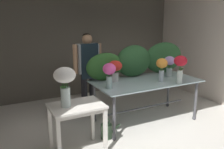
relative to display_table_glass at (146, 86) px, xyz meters
The scene contains 14 objects.
ground_plane 0.85m from the display_table_glass, 137.05° to the left, with size 7.97×7.97×0.00m, color silver.
wall_back 2.30m from the display_table_glass, 99.83° to the left, with size 4.91×0.12×2.78m, color #5B564C.
wall_right 2.23m from the display_table_glass, ahead, with size 0.12×3.74×2.78m, color beige.
display_table_glass is the anchor object (origin of this frame).
side_table_white 1.57m from the display_table_glass, 163.53° to the right, with size 0.75×0.55×0.73m.
florist 1.19m from the display_table_glass, 136.08° to the left, with size 0.58×0.24×1.62m.
foliage_backdrop 0.56m from the display_table_glass, 74.04° to the left, with size 2.16×0.31×0.63m.
vase_lilac_tulips 0.67m from the display_table_glass, ahead, with size 0.22×0.21×0.40m.
vase_crimson_ranunculus 0.73m from the display_table_glass, 44.89° to the right, with size 0.23×0.23×0.49m.
vase_fuchsia_lilies 0.91m from the display_table_glass, behind, with size 0.22×0.21×0.42m.
vase_sunset_anemones 0.47m from the display_table_glass, 43.22° to the right, with size 0.20×0.20×0.43m.
vase_scarlet_dahlias 0.67m from the display_table_glass, 159.49° to the left, with size 0.25×0.25×0.38m.
vase_white_roses_tall 1.76m from the display_table_glass, 164.95° to the right, with size 0.30×0.30×0.56m.
watering_can 1.13m from the display_table_glass, 164.02° to the right, with size 0.35×0.18×0.34m.
Camera 1 is at (-2.18, -2.12, 1.98)m, focal length 39.56 mm.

